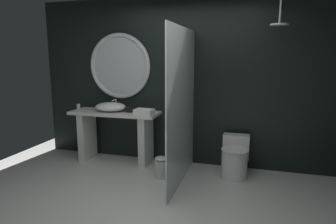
{
  "coord_description": "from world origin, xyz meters",
  "views": [
    {
      "loc": [
        1.11,
        -2.7,
        1.71
      ],
      "look_at": [
        0.06,
        0.91,
        1.0
      ],
      "focal_mm": 32.01,
      "sensor_mm": 36.0,
      "label": 1
    }
  ],
  "objects_px": {
    "tumbler_cup": "(78,107)",
    "folded_hand_towel": "(144,112)",
    "tissue_box": "(129,110)",
    "waste_bin": "(161,167)",
    "vessel_sink": "(111,107)",
    "toilet": "(235,158)",
    "round_wall_mirror": "(120,66)",
    "rain_shower_head": "(280,21)"
  },
  "relations": [
    {
      "from": "tissue_box",
      "to": "toilet",
      "type": "height_order",
      "value": "tissue_box"
    },
    {
      "from": "folded_hand_towel",
      "to": "rain_shower_head",
      "type": "bearing_deg",
      "value": -0.07
    },
    {
      "from": "folded_hand_towel",
      "to": "waste_bin",
      "type": "bearing_deg",
      "value": -39.29
    },
    {
      "from": "folded_hand_towel",
      "to": "tumbler_cup",
      "type": "bearing_deg",
      "value": 173.41
    },
    {
      "from": "tissue_box",
      "to": "toilet",
      "type": "relative_size",
      "value": 0.21
    },
    {
      "from": "tumbler_cup",
      "to": "rain_shower_head",
      "type": "distance_m",
      "value": 3.29
    },
    {
      "from": "toilet",
      "to": "folded_hand_towel",
      "type": "xyz_separation_m",
      "value": [
        -1.35,
        -0.06,
        0.61
      ]
    },
    {
      "from": "tumbler_cup",
      "to": "rain_shower_head",
      "type": "relative_size",
      "value": 0.23
    },
    {
      "from": "tissue_box",
      "to": "folded_hand_towel",
      "type": "distance_m",
      "value": 0.35
    },
    {
      "from": "vessel_sink",
      "to": "tumbler_cup",
      "type": "xyz_separation_m",
      "value": [
        -0.58,
        -0.02,
        -0.02
      ]
    },
    {
      "from": "tissue_box",
      "to": "rain_shower_head",
      "type": "xyz_separation_m",
      "value": [
        2.14,
        -0.16,
        1.26
      ]
    },
    {
      "from": "round_wall_mirror",
      "to": "waste_bin",
      "type": "xyz_separation_m",
      "value": [
        0.92,
        -0.67,
        -1.39
      ]
    },
    {
      "from": "toilet",
      "to": "vessel_sink",
      "type": "bearing_deg",
      "value": 177.29
    },
    {
      "from": "tumbler_cup",
      "to": "rain_shower_head",
      "type": "xyz_separation_m",
      "value": [
        3.04,
        -0.14,
        1.25
      ]
    },
    {
      "from": "tissue_box",
      "to": "waste_bin",
      "type": "height_order",
      "value": "tissue_box"
    },
    {
      "from": "vessel_sink",
      "to": "toilet",
      "type": "relative_size",
      "value": 0.89
    },
    {
      "from": "vessel_sink",
      "to": "round_wall_mirror",
      "type": "height_order",
      "value": "round_wall_mirror"
    },
    {
      "from": "vessel_sink",
      "to": "waste_bin",
      "type": "distance_m",
      "value": 1.32
    },
    {
      "from": "tumbler_cup",
      "to": "folded_hand_towel",
      "type": "distance_m",
      "value": 1.22
    },
    {
      "from": "vessel_sink",
      "to": "folded_hand_towel",
      "type": "relative_size",
      "value": 1.84
    },
    {
      "from": "tumbler_cup",
      "to": "folded_hand_towel",
      "type": "relative_size",
      "value": 0.35
    },
    {
      "from": "rain_shower_head",
      "to": "waste_bin",
      "type": "xyz_separation_m",
      "value": [
        -1.47,
        -0.29,
        -1.97
      ]
    },
    {
      "from": "rain_shower_head",
      "to": "tissue_box",
      "type": "bearing_deg",
      "value": 175.72
    },
    {
      "from": "waste_bin",
      "to": "folded_hand_towel",
      "type": "bearing_deg",
      "value": 140.71
    },
    {
      "from": "round_wall_mirror",
      "to": "toilet",
      "type": "relative_size",
      "value": 1.88
    },
    {
      "from": "round_wall_mirror",
      "to": "toilet",
      "type": "bearing_deg",
      "value": -9.38
    },
    {
      "from": "vessel_sink",
      "to": "toilet",
      "type": "xyz_separation_m",
      "value": [
        1.99,
        -0.09,
        -0.64
      ]
    },
    {
      "from": "toilet",
      "to": "waste_bin",
      "type": "relative_size",
      "value": 1.82
    },
    {
      "from": "waste_bin",
      "to": "folded_hand_towel",
      "type": "relative_size",
      "value": 1.13
    },
    {
      "from": "round_wall_mirror",
      "to": "tissue_box",
      "type": "bearing_deg",
      "value": -41.97
    },
    {
      "from": "tissue_box",
      "to": "round_wall_mirror",
      "type": "height_order",
      "value": "round_wall_mirror"
    },
    {
      "from": "toilet",
      "to": "waste_bin",
      "type": "xyz_separation_m",
      "value": [
        -0.99,
        -0.36,
        -0.11
      ]
    },
    {
      "from": "rain_shower_head",
      "to": "waste_bin",
      "type": "height_order",
      "value": "rain_shower_head"
    },
    {
      "from": "tissue_box",
      "to": "rain_shower_head",
      "type": "relative_size",
      "value": 0.29
    },
    {
      "from": "tumbler_cup",
      "to": "vessel_sink",
      "type": "bearing_deg",
      "value": 1.8
    },
    {
      "from": "vessel_sink",
      "to": "rain_shower_head",
      "type": "relative_size",
      "value": 1.21
    },
    {
      "from": "vessel_sink",
      "to": "waste_bin",
      "type": "xyz_separation_m",
      "value": [
        0.99,
        -0.45,
        -0.75
      ]
    },
    {
      "from": "tissue_box",
      "to": "toilet",
      "type": "bearing_deg",
      "value": -3.22
    },
    {
      "from": "round_wall_mirror",
      "to": "folded_hand_towel",
      "type": "relative_size",
      "value": 3.85
    },
    {
      "from": "tumbler_cup",
      "to": "round_wall_mirror",
      "type": "relative_size",
      "value": 0.09
    },
    {
      "from": "round_wall_mirror",
      "to": "folded_hand_towel",
      "type": "distance_m",
      "value": 0.95
    },
    {
      "from": "toilet",
      "to": "waste_bin",
      "type": "distance_m",
      "value": 1.06
    }
  ]
}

